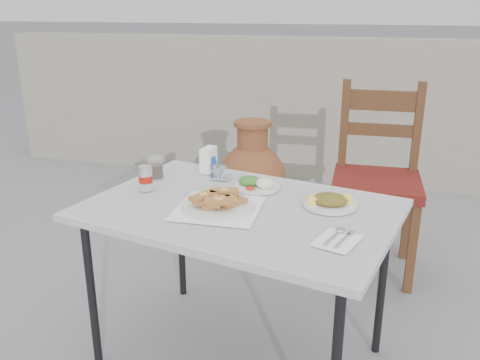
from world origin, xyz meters
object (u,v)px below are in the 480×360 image
(pide_plate, at_px, (218,202))
(chair, at_px, (377,177))
(cafe_table, at_px, (240,217))
(soda_can, at_px, (146,178))
(cola_glass, at_px, (156,168))
(terracotta_urn, at_px, (252,186))
(salad_chopped_plate, at_px, (330,201))
(salad_rice_plate, at_px, (257,184))
(condiment_caddy, at_px, (221,174))
(napkin_holder, at_px, (209,160))

(pide_plate, relative_size, chair, 0.31)
(cafe_table, relative_size, soda_can, 12.59)
(cola_glass, distance_m, terracotta_urn, 1.04)
(salad_chopped_plate, xyz_separation_m, terracotta_urn, (-0.58, 1.08, -0.37))
(cola_glass, xyz_separation_m, terracotta_urn, (0.22, 0.93, -0.39))
(pide_plate, distance_m, soda_can, 0.38)
(soda_can, bearing_deg, salad_rice_plate, 18.28)
(condiment_caddy, height_order, chair, chair)
(pide_plate, xyz_separation_m, soda_can, (-0.36, 0.12, 0.02))
(salad_rice_plate, height_order, soda_can, soda_can)
(pide_plate, height_order, salad_rice_plate, pide_plate)
(cafe_table, height_order, pide_plate, pide_plate)
(salad_rice_plate, bearing_deg, soda_can, -161.72)
(salad_chopped_plate, bearing_deg, napkin_holder, 154.67)
(soda_can, height_order, napkin_holder, napkin_holder)
(terracotta_urn, bearing_deg, cola_glass, -103.08)
(napkin_holder, bearing_deg, salad_chopped_plate, -19.00)
(pide_plate, bearing_deg, chair, 60.82)
(chair, bearing_deg, soda_can, -136.97)
(cola_glass, xyz_separation_m, napkin_holder, (0.20, 0.14, 0.02))
(cafe_table, relative_size, cola_glass, 13.94)
(pide_plate, relative_size, cola_glass, 3.46)
(cafe_table, height_order, cola_glass, cola_glass)
(salad_chopped_plate, xyz_separation_m, cola_glass, (-0.79, 0.14, 0.02))
(napkin_holder, bearing_deg, soda_can, -113.68)
(condiment_caddy, bearing_deg, soda_can, -139.24)
(pide_plate, height_order, chair, chair)
(salad_rice_plate, height_order, condiment_caddy, condiment_caddy)
(chair, bearing_deg, terracotta_urn, 165.40)
(salad_chopped_plate, xyz_separation_m, napkin_holder, (-0.59, 0.28, 0.04))
(pide_plate, height_order, terracotta_urn, terracotta_urn)
(terracotta_urn, bearing_deg, pide_plate, -82.19)
(salad_chopped_plate, distance_m, chair, 0.94)
(pide_plate, distance_m, chair, 1.21)
(soda_can, xyz_separation_m, chair, (0.94, 0.93, -0.22))
(pide_plate, xyz_separation_m, condiment_caddy, (-0.10, 0.34, -0.01))
(napkin_holder, bearing_deg, cafe_table, -49.42)
(salad_chopped_plate, xyz_separation_m, condiment_caddy, (-0.51, 0.20, 0.00))
(pide_plate, height_order, napkin_holder, napkin_holder)
(salad_chopped_plate, distance_m, cola_glass, 0.81)
(salad_rice_plate, bearing_deg, condiment_caddy, 157.44)
(pide_plate, height_order, cola_glass, cola_glass)
(cafe_table, bearing_deg, cola_glass, 152.72)
(pide_plate, distance_m, terracotta_urn, 1.29)
(salad_rice_plate, bearing_deg, salad_chopped_plate, -20.83)
(cafe_table, distance_m, salad_chopped_plate, 0.36)
(salad_rice_plate, distance_m, terracotta_urn, 1.05)
(salad_chopped_plate, relative_size, chair, 0.20)
(cafe_table, height_order, terracotta_urn, terracotta_urn)
(napkin_holder, bearing_deg, condiment_caddy, -37.40)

